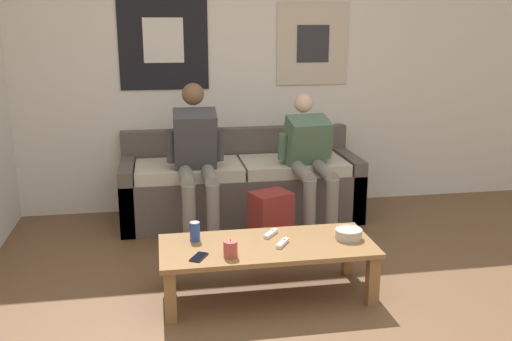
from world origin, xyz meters
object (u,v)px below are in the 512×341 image
object	(u,v)px
ceramic_bowl	(349,233)
pillar_candle	(230,249)
cell_phone	(199,257)
coffee_table	(267,252)
person_seated_adult	(196,156)
backpack	(271,224)
couch	(241,187)
game_controller_near_right	(233,246)
person_seated_teen	(310,159)
game_controller_far_center	(282,243)
game_controller_near_left	(271,234)
drink_can_blue	(195,231)

from	to	relation	value
ceramic_bowl	pillar_candle	xyz separation A→B (m)	(-0.79, -0.16, 0.01)
ceramic_bowl	cell_phone	size ratio (longest dim) A/B	1.18
coffee_table	person_seated_adult	distance (m)	1.24
cell_phone	backpack	bearing A→B (deg)	54.09
couch	coffee_table	xyz separation A→B (m)	(-0.05, -1.51, 0.01)
coffee_table	game_controller_near_right	size ratio (longest dim) A/B	9.10
backpack	person_seated_teen	bearing A→B (deg)	45.85
backpack	game_controller_far_center	world-z (taller)	backpack
pillar_candle	game_controller_near_right	world-z (taller)	pillar_candle
game_controller_near_left	cell_phone	size ratio (longest dim) A/B	0.89
person_seated_adult	drink_can_blue	bearing A→B (deg)	-95.05
coffee_table	pillar_candle	xyz separation A→B (m)	(-0.25, -0.16, 0.10)
couch	pillar_candle	xyz separation A→B (m)	(-0.30, -1.67, 0.11)
drink_can_blue	person_seated_adult	bearing A→B (deg)	84.95
person_seated_adult	pillar_candle	xyz separation A→B (m)	(0.10, -1.29, -0.27)
game_controller_far_center	game_controller_near_left	bearing A→B (deg)	102.88
game_controller_near_right	drink_can_blue	bearing A→B (deg)	145.17
couch	person_seated_adult	distance (m)	0.67
backpack	game_controller_near_right	bearing A→B (deg)	-118.64
couch	game_controller_far_center	world-z (taller)	couch
couch	cell_phone	world-z (taller)	couch
person_seated_teen	pillar_candle	bearing A→B (deg)	-122.93
ceramic_bowl	game_controller_near_left	bearing A→B (deg)	164.06
person_seated_adult	game_controller_far_center	world-z (taller)	person_seated_adult
couch	coffee_table	bearing A→B (deg)	-91.95
person_seated_teen	pillar_candle	world-z (taller)	person_seated_teen
couch	drink_can_blue	bearing A→B (deg)	-109.84
game_controller_near_left	game_controller_near_right	distance (m)	0.32
person_seated_adult	pillar_candle	bearing A→B (deg)	-85.49
backpack	game_controller_near_left	world-z (taller)	backpack
coffee_table	game_controller_near_left	distance (m)	0.16
pillar_candle	cell_phone	distance (m)	0.19
ceramic_bowl	game_controller_near_right	world-z (taller)	ceramic_bowl
person_seated_teen	drink_can_blue	size ratio (longest dim) A/B	9.03
person_seated_adult	game_controller_near_left	bearing A→B (deg)	-67.75
backpack	person_seated_adult	bearing A→B (deg)	139.99
person_seated_adult	ceramic_bowl	size ratio (longest dim) A/B	6.86
ceramic_bowl	drink_can_blue	bearing A→B (deg)	172.27
ceramic_bowl	game_controller_near_right	xyz separation A→B (m)	(-0.76, -0.02, -0.02)
couch	game_controller_far_center	size ratio (longest dim) A/B	14.82
game_controller_near_right	coffee_table	bearing A→B (deg)	4.70
person_seated_teen	game_controller_near_left	world-z (taller)	person_seated_teen
ceramic_bowl	person_seated_adult	bearing A→B (deg)	128.18
game_controller_far_center	cell_phone	bearing A→B (deg)	-168.25
backpack	pillar_candle	xyz separation A→B (m)	(-0.42, -0.86, 0.18)
couch	backpack	xyz separation A→B (m)	(0.12, -0.81, -0.06)
person_seated_teen	drink_can_blue	xyz separation A→B (m)	(-1.01, -0.97, -0.20)
person_seated_adult	person_seated_teen	size ratio (longest dim) A/B	1.09
couch	pillar_candle	world-z (taller)	couch
drink_can_blue	cell_phone	distance (m)	0.28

